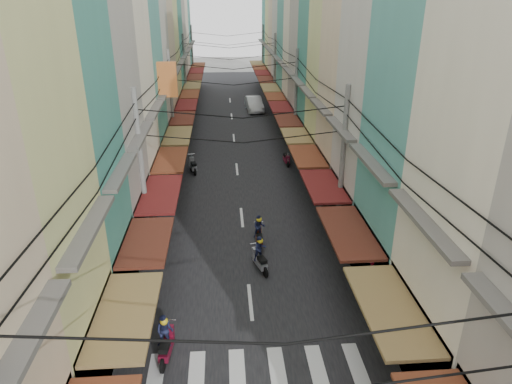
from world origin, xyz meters
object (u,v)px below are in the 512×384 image
market_umbrella (506,357)px  traffic_sign (371,267)px  white_car (254,111)px  bicycle (389,311)px

market_umbrella → traffic_sign: bearing=114.6°
traffic_sign → market_umbrella: bearing=-65.4°
white_car → market_umbrella: market_umbrella is taller
white_car → bicycle: (3.09, -35.39, 0.00)m
bicycle → market_umbrella: market_umbrella is taller
white_car → market_umbrella: (4.61, -40.44, 2.17)m
bicycle → market_umbrella: 5.70m
market_umbrella → bicycle: bearing=106.7°
white_car → traffic_sign: size_ratio=1.97×
white_car → bicycle: 35.53m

